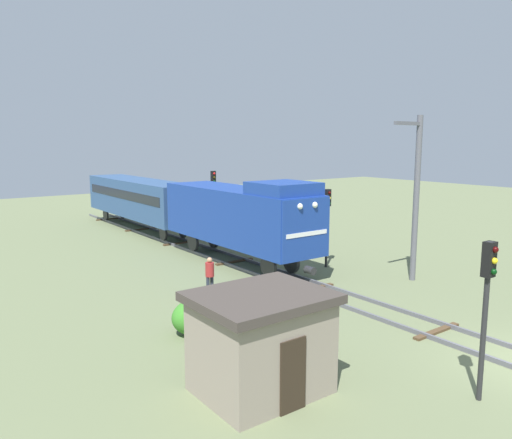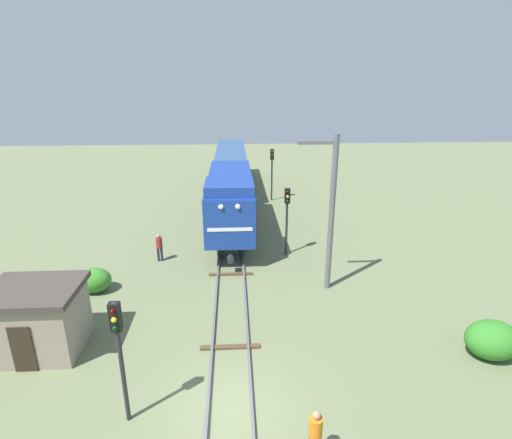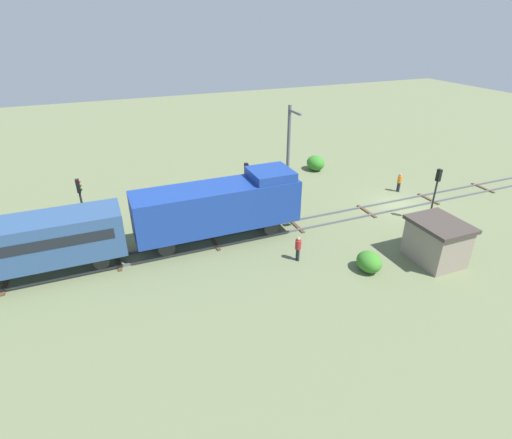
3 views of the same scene
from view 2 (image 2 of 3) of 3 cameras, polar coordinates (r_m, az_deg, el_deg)
name	(u,v)px [view 2 (image 2 of 3)]	position (r m, az deg, el deg)	size (l,w,h in m)	color
ground_plane	(230,410)	(14.47, -3.77, -25.49)	(115.06, 115.06, 0.00)	#66704C
railway_track	(230,408)	(14.42, -3.77, -25.28)	(2.40, 76.71, 0.16)	#595960
locomotive	(230,198)	(26.75, -3.70, 3.15)	(2.90, 11.60, 4.60)	navy
passenger_car_leading	(231,162)	(39.78, -3.59, 8.14)	(2.84, 14.00, 3.66)	#2D4C7A
traffic_signal_near	(118,342)	(12.89, -19.05, -16.16)	(0.32, 0.34, 4.22)	#262628
traffic_signal_mid	(287,209)	(23.84, 4.46, 1.47)	(0.32, 0.34, 4.19)	#262628
traffic_signal_far	(272,165)	(35.11, 2.30, 7.73)	(0.32, 0.34, 4.58)	#262628
worker_near_track	(315,432)	(12.60, 8.49, -27.80)	(0.38, 0.38, 1.70)	#262B38
worker_by_signal	(159,245)	(24.21, -13.66, -3.60)	(0.38, 0.38, 1.70)	#262B38
catenary_mast	(331,211)	(19.70, 10.62, 1.22)	(1.94, 0.28, 7.88)	#595960
relay_hut	(37,319)	(18.16, -28.80, -12.32)	(3.50, 2.90, 2.74)	gray
bush_mid	(94,280)	(21.98, -22.16, -8.03)	(1.73, 1.41, 1.26)	#367D26
bush_far	(492,340)	(18.43, 30.68, -14.56)	(2.05, 1.68, 1.49)	#307B26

